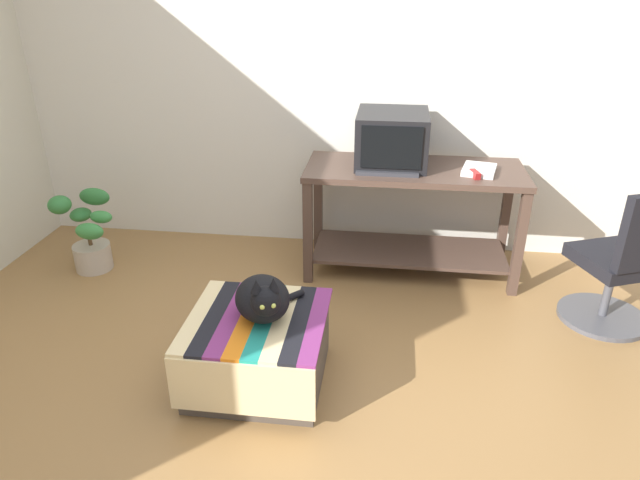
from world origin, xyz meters
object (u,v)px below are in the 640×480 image
object	(u,v)px
tv_monitor	(392,139)
book	(479,170)
keyboard	(387,171)
cat	(263,299)
desk	(412,202)
office_chair	(622,268)
ottoman_with_blanket	(258,350)
potted_plant	(88,236)
stapler	(475,174)

from	to	relation	value
tv_monitor	book	size ratio (longest dim) A/B	2.03
keyboard	cat	distance (m)	1.34
desk	book	size ratio (longest dim) A/B	5.67
book	office_chair	bearing A→B (deg)	-19.18
office_chair	desk	bearing A→B (deg)	-46.53
book	ottoman_with_blanket	size ratio (longest dim) A/B	0.37
desk	ottoman_with_blanket	distance (m)	1.58
ottoman_with_blanket	cat	xyz separation A→B (m)	(0.04, 0.01, 0.30)
desk	ottoman_with_blanket	bearing A→B (deg)	-120.45
potted_plant	stapler	xyz separation A→B (m)	(2.61, 0.15, 0.52)
book	stapler	bearing A→B (deg)	-97.03
tv_monitor	potted_plant	xyz separation A→B (m)	(-2.07, -0.37, -0.67)
desk	tv_monitor	xyz separation A→B (m)	(-0.16, 0.07, 0.41)
desk	book	world-z (taller)	book
stapler	book	bearing A→B (deg)	54.83
tv_monitor	keyboard	distance (m)	0.26
tv_monitor	stapler	bearing A→B (deg)	-22.58
keyboard	office_chair	xyz separation A→B (m)	(1.38, -0.42, -0.39)
desk	tv_monitor	bearing A→B (deg)	155.40
book	keyboard	bearing A→B (deg)	-157.77
keyboard	stapler	distance (m)	0.55
potted_plant	tv_monitor	bearing A→B (deg)	10.06
potted_plant	office_chair	distance (m)	3.45
tv_monitor	cat	size ratio (longest dim) A/B	1.19
tv_monitor	ottoman_with_blanket	bearing A→B (deg)	-113.85
stapler	potted_plant	bearing A→B (deg)	168.47
tv_monitor	ottoman_with_blanket	world-z (taller)	tv_monitor
tv_monitor	office_chair	distance (m)	1.60
desk	keyboard	xyz separation A→B (m)	(-0.18, -0.14, 0.25)
keyboard	ottoman_with_blanket	world-z (taller)	keyboard
book	cat	distance (m)	1.74
tv_monitor	cat	distance (m)	1.58
keyboard	ottoman_with_blanket	bearing A→B (deg)	-116.48
cat	book	bearing A→B (deg)	26.81
tv_monitor	office_chair	size ratio (longest dim) A/B	0.58
tv_monitor	keyboard	size ratio (longest dim) A/B	1.29
desk	keyboard	distance (m)	0.34
potted_plant	desk	bearing A→B (deg)	7.50
book	cat	xyz separation A→B (m)	(-1.15, -1.28, -0.29)
tv_monitor	stapler	size ratio (longest dim) A/B	4.69
tv_monitor	stapler	distance (m)	0.60
tv_monitor	keyboard	world-z (taller)	tv_monitor
book	potted_plant	size ratio (longest dim) A/B	0.43
office_chair	stapler	bearing A→B (deg)	-47.83
cat	stapler	bearing A→B (deg)	25.39
tv_monitor	potted_plant	size ratio (longest dim) A/B	0.87
keyboard	office_chair	world-z (taller)	office_chair
desk	office_chair	size ratio (longest dim) A/B	1.62
office_chair	stapler	size ratio (longest dim) A/B	8.09
stapler	ottoman_with_blanket	bearing A→B (deg)	-148.95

